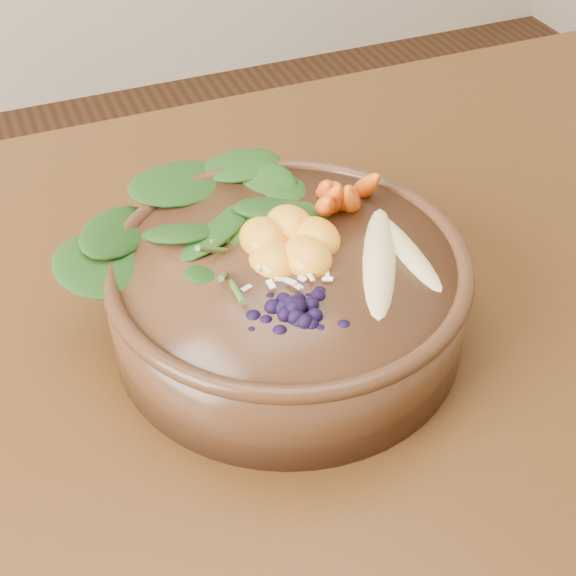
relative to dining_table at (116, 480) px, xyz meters
name	(u,v)px	position (x,y,z in m)	size (l,w,h in m)	color
dining_table	(116,480)	(0.00, 0.00, 0.00)	(1.60, 0.90, 0.75)	#331C0C
stoneware_bowl	(288,297)	(0.17, 0.02, 0.13)	(0.30, 0.30, 0.08)	#4A2A15
kale_heap	(231,195)	(0.15, 0.10, 0.19)	(0.19, 0.17, 0.04)	#1C4510
carrot_cluster	(348,162)	(0.25, 0.08, 0.21)	(0.06, 0.06, 0.08)	orange
banana_halves	(394,241)	(0.25, 0.00, 0.19)	(0.10, 0.15, 0.03)	#E0CC84
mandarin_cluster	(290,230)	(0.18, 0.04, 0.19)	(0.09, 0.09, 0.03)	#FF9E21
blueberry_pile	(295,291)	(0.15, -0.03, 0.19)	(0.14, 0.10, 0.04)	black
coconut_flakes	(291,272)	(0.17, 0.01, 0.18)	(0.09, 0.07, 0.01)	white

